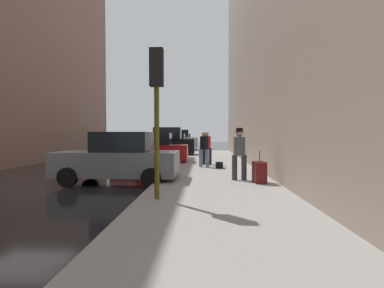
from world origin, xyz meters
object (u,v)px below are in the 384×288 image
(parked_white_van, at_px, (178,140))
(parked_red_hatchback, at_px, (152,149))
(parked_gray_coupe, at_px, (119,159))
(parked_black_suv, at_px, (166,143))
(pedestrian_in_red_jacket, at_px, (207,146))
(traffic_light, at_px, (157,90))
(fire_hydrant, at_px, (177,162))
(duffel_bag, at_px, (219,165))
(parked_blue_sedan, at_px, (173,143))
(pedestrian_in_jeans, at_px, (204,147))
(rolling_suitcase, at_px, (259,172))
(pedestrian_with_beanie, at_px, (239,151))
(parked_dark_green_sedan, at_px, (182,141))

(parked_white_van, bearing_deg, parked_red_hatchback, -90.00)
(parked_gray_coupe, bearing_deg, parked_black_suv, 90.00)
(parked_white_van, xyz_separation_m, pedestrian_in_red_jacket, (3.14, -19.52, 0.07))
(parked_gray_coupe, height_order, traffic_light, traffic_light)
(fire_hydrant, distance_m, duffel_bag, 2.03)
(parked_blue_sedan, height_order, parked_white_van, parked_white_van)
(parked_white_van, height_order, traffic_light, traffic_light)
(pedestrian_in_jeans, relative_size, duffel_bag, 3.89)
(parked_white_van, distance_m, rolling_suitcase, 25.78)
(parked_red_hatchback, distance_m, pedestrian_with_beanie, 7.92)
(traffic_light, bearing_deg, parked_black_suv, 96.55)
(pedestrian_with_beanie, height_order, rolling_suitcase, pedestrian_with_beanie)
(parked_dark_green_sedan, xyz_separation_m, pedestrian_in_red_jacket, (3.14, -26.05, 0.26))
(parked_dark_green_sedan, bearing_deg, traffic_light, -86.91)
(pedestrian_with_beanie, bearing_deg, parked_blue_sedan, 102.49)
(parked_gray_coupe, xyz_separation_m, rolling_suitcase, (4.77, -0.73, -0.36))
(parked_black_suv, xyz_separation_m, pedestrian_in_red_jacket, (3.14, -7.84, 0.07))
(parked_blue_sedan, distance_m, traffic_light, 22.16)
(parked_blue_sedan, relative_size, traffic_light, 1.18)
(parked_blue_sedan, distance_m, parked_white_van, 5.83)
(parked_blue_sedan, bearing_deg, pedestrian_with_beanie, -77.51)
(parked_blue_sedan, bearing_deg, traffic_light, -85.18)
(pedestrian_in_red_jacket, bearing_deg, parked_gray_coupe, -121.70)
(parked_gray_coupe, xyz_separation_m, traffic_light, (1.85, -3.22, 1.91))
(parked_blue_sedan, xyz_separation_m, pedestrian_with_beanie, (4.19, -18.93, 0.29))
(parked_black_suv, distance_m, fire_hydrant, 10.35)
(parked_red_hatchback, bearing_deg, pedestrian_in_red_jacket, -25.23)
(parked_white_van, relative_size, duffel_bag, 10.49)
(parked_red_hatchback, height_order, parked_black_suv, parked_black_suv)
(parked_dark_green_sedan, bearing_deg, parked_blue_sedan, -90.00)
(parked_blue_sedan, relative_size, fire_hydrant, 6.02)
(rolling_suitcase, bearing_deg, parked_black_suv, 109.26)
(parked_red_hatchback, relative_size, parked_white_van, 0.91)
(parked_blue_sedan, distance_m, pedestrian_in_red_jacket, 14.05)
(pedestrian_in_jeans, bearing_deg, parked_dark_green_sedan, 96.28)
(fire_hydrant, relative_size, pedestrian_with_beanie, 0.40)
(parked_white_van, bearing_deg, parked_blue_sedan, -90.00)
(pedestrian_in_jeans, relative_size, pedestrian_in_red_jacket, 1.00)
(pedestrian_in_jeans, bearing_deg, fire_hydrant, -135.85)
(rolling_suitcase, bearing_deg, pedestrian_in_jeans, 110.94)
(parked_blue_sedan, relative_size, parked_white_van, 0.92)
(parked_red_hatchback, bearing_deg, parked_blue_sedan, 90.00)
(parked_dark_green_sedan, bearing_deg, duffel_bag, -82.40)
(traffic_light, relative_size, pedestrian_in_red_jacket, 2.11)
(parked_gray_coupe, relative_size, parked_black_suv, 0.92)
(pedestrian_with_beanie, bearing_deg, traffic_light, -127.27)
(fire_hydrant, height_order, rolling_suitcase, rolling_suitcase)
(pedestrian_in_jeans, xyz_separation_m, rolling_suitcase, (1.77, -4.62, -0.61))
(pedestrian_in_jeans, distance_m, duffel_bag, 1.16)
(parked_white_van, distance_m, pedestrian_in_jeans, 20.92)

